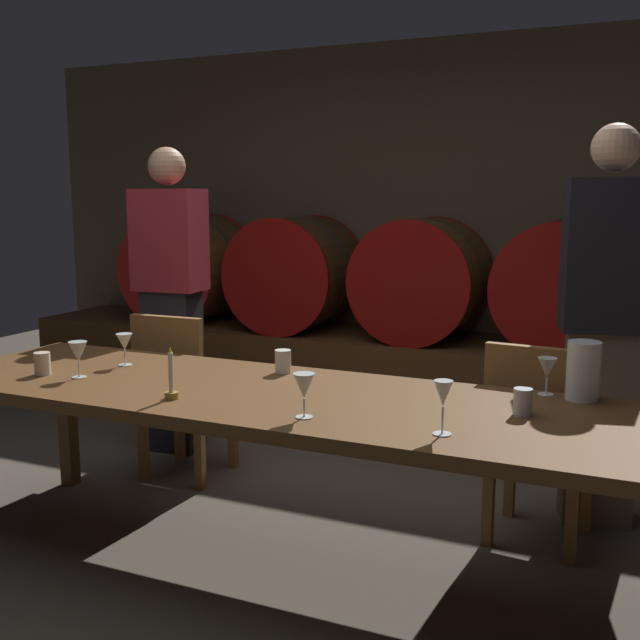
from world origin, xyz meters
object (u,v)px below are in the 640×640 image
at_px(wine_barrel_center, 422,279).
at_px(cup_center, 283,361).
at_px(guest_left, 171,298).
at_px(chair_left, 180,388).
at_px(wine_glass_right, 443,396).
at_px(dining_table, 278,407).
at_px(pitcher, 583,371).
at_px(cup_left, 42,364).
at_px(wine_barrel_left, 296,273).
at_px(wine_barrel_far_left, 190,268).
at_px(wine_barrel_right, 565,286).
at_px(wine_glass_far_right, 547,369).
at_px(wine_glass_left, 125,343).
at_px(candle_center, 171,384).
at_px(wine_glass_center, 304,387).
at_px(cup_right, 523,402).
at_px(wine_glass_far_left, 78,353).
at_px(guest_right, 605,324).
at_px(chair_right, 538,434).

bearing_deg(wine_barrel_center, cup_center, -87.27).
bearing_deg(guest_left, chair_left, 124.70).
bearing_deg(cup_center, wine_glass_right, -33.17).
distance_m(dining_table, guest_left, 1.62).
xyz_separation_m(pitcher, cup_left, (-2.11, -0.51, -0.06)).
relative_size(wine_barrel_left, guest_left, 0.51).
bearing_deg(wine_barrel_far_left, wine_barrel_right, 0.00).
bearing_deg(chair_left, wine_glass_far_right, 169.51).
relative_size(pitcher, wine_glass_left, 1.53).
height_order(candle_center, wine_glass_center, candle_center).
distance_m(candle_center, cup_right, 1.26).
distance_m(wine_barrel_left, wine_glass_far_left, 2.93).
distance_m(wine_glass_far_right, cup_left, 2.05).
relative_size(guest_left, cup_left, 18.30).
xyz_separation_m(wine_barrel_left, guest_right, (2.36, -1.77, 0.04)).
relative_size(wine_barrel_far_left, guest_left, 0.51).
distance_m(wine_barrel_right, cup_right, 2.71).
xyz_separation_m(chair_left, wine_glass_left, (0.08, -0.53, 0.34)).
bearing_deg(wine_glass_right, wine_barrel_far_left, 134.22).
height_order(wine_glass_far_left, cup_center, wine_glass_far_left).
xyz_separation_m(wine_barrel_right, guest_left, (-1.96, -1.72, 0.02)).
distance_m(chair_left, guest_left, 0.63).
relative_size(wine_barrel_left, wine_glass_left, 6.18).
distance_m(wine_barrel_right, wine_glass_center, 3.08).
height_order(wine_barrel_right, chair_left, wine_barrel_right).
height_order(guest_right, pitcher, guest_right).
distance_m(wine_barrel_left, wine_glass_far_right, 3.26).
bearing_deg(candle_center, chair_left, 123.11).
bearing_deg(wine_barrel_left, cup_left, -85.61).
bearing_deg(wine_glass_center, candle_center, 177.89).
bearing_deg(wine_glass_center, cup_center, 122.86).
bearing_deg(chair_right, cup_left, 27.27).
bearing_deg(chair_left, wine_barrel_far_left, -59.38).
bearing_deg(guest_right, wine_barrel_left, -50.38).
bearing_deg(wine_barrel_far_left, cup_left, -67.64).
bearing_deg(guest_left, wine_barrel_right, -142.60).
distance_m(chair_left, cup_left, 0.87).
relative_size(chair_left, cup_right, 9.36).
distance_m(guest_right, wine_glass_far_left, 2.26).
height_order(wine_barrel_far_left, dining_table, wine_barrel_far_left).
distance_m(wine_barrel_right, wine_glass_far_right, 2.41).
bearing_deg(guest_left, wine_glass_far_left, 103.15).
height_order(candle_center, cup_left, candle_center).
distance_m(pitcher, wine_glass_center, 1.05).
bearing_deg(wine_glass_left, cup_left, -125.91).
bearing_deg(cup_left, wine_glass_far_left, 6.18).
xyz_separation_m(wine_glass_left, cup_left, (-0.21, -0.28, -0.06)).
relative_size(wine_barrel_right, cup_left, 9.32).
bearing_deg(wine_glass_far_right, cup_center, -175.64).
bearing_deg(wine_barrel_right, wine_glass_right, -90.70).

